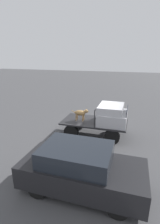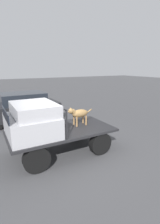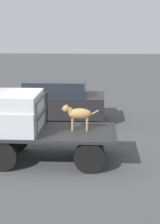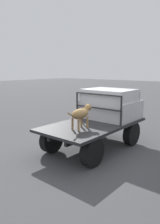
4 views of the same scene
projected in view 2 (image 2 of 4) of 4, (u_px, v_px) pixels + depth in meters
ground_plane at (62, 152)px, 6.20m from camera, size 80.00×80.00×0.00m
flatbed_truck at (61, 136)px, 6.05m from camera, size 3.54×1.87×0.84m
truck_cab at (32, 120)px, 5.41m from camera, size 1.47×1.75×1.01m
truck_headboard at (55, 113)px, 5.75m from camera, size 0.04×1.75×0.91m
dog at (79, 114)px, 6.32m from camera, size 1.01×0.30×0.71m
parked_sedan at (21, 108)px, 9.35m from camera, size 4.05×1.82×1.58m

